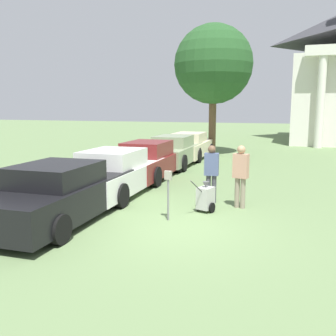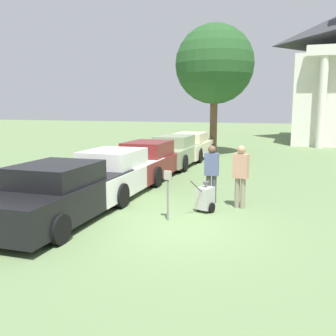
{
  "view_description": "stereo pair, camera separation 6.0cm",
  "coord_description": "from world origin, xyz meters",
  "px_view_note": "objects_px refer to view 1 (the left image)",
  "views": [
    {
      "loc": [
        2.7,
        -8.13,
        2.85
      ],
      "look_at": [
        -0.73,
        2.01,
        1.1
      ],
      "focal_mm": 40.0,
      "sensor_mm": 36.0,
      "label": 1
    },
    {
      "loc": [
        2.76,
        -8.11,
        2.85
      ],
      "look_at": [
        -0.73,
        2.01,
        1.1
      ],
      "focal_mm": 40.0,
      "sensor_mm": 36.0,
      "label": 2
    }
  ],
  "objects_px": {
    "person_supervisor": "(241,172)",
    "parking_meter": "(168,186)",
    "parked_car_sage": "(174,152)",
    "person_worker": "(211,170)",
    "parked_car_cream": "(190,146)",
    "parked_car_black": "(61,194)",
    "equipment_cart": "(205,198)",
    "parked_car_maroon": "(149,161)",
    "parked_car_white": "(115,174)"
  },
  "relations": [
    {
      "from": "parked_car_black",
      "to": "parked_car_maroon",
      "type": "distance_m",
      "value": 6.03
    },
    {
      "from": "parked_car_white",
      "to": "person_supervisor",
      "type": "xyz_separation_m",
      "value": [
        4.13,
        -0.4,
        0.34
      ]
    },
    {
      "from": "person_supervisor",
      "to": "parked_car_black",
      "type": "bearing_deg",
      "value": 44.97
    },
    {
      "from": "parked_car_black",
      "to": "parked_car_cream",
      "type": "relative_size",
      "value": 0.96
    },
    {
      "from": "parked_car_sage",
      "to": "parked_car_white",
      "type": "bearing_deg",
      "value": -91.49
    },
    {
      "from": "parked_car_white",
      "to": "person_worker",
      "type": "xyz_separation_m",
      "value": [
        3.23,
        -0.1,
        0.3
      ]
    },
    {
      "from": "parked_car_white",
      "to": "person_supervisor",
      "type": "distance_m",
      "value": 4.17
    },
    {
      "from": "parked_car_white",
      "to": "parked_car_cream",
      "type": "height_order",
      "value": "parked_car_white"
    },
    {
      "from": "parked_car_black",
      "to": "parked_car_sage",
      "type": "distance_m",
      "value": 9.39
    },
    {
      "from": "parked_car_maroon",
      "to": "parking_meter",
      "type": "height_order",
      "value": "parked_car_maroon"
    },
    {
      "from": "parked_car_black",
      "to": "person_worker",
      "type": "relative_size",
      "value": 2.89
    },
    {
      "from": "parked_car_cream",
      "to": "parking_meter",
      "type": "relative_size",
      "value": 4.08
    },
    {
      "from": "person_supervisor",
      "to": "parked_car_white",
      "type": "bearing_deg",
      "value": 6.84
    },
    {
      "from": "parked_car_cream",
      "to": "person_supervisor",
      "type": "height_order",
      "value": "person_supervisor"
    },
    {
      "from": "parking_meter",
      "to": "person_worker",
      "type": "bearing_deg",
      "value": 72.61
    },
    {
      "from": "parked_car_sage",
      "to": "person_worker",
      "type": "height_order",
      "value": "person_worker"
    },
    {
      "from": "parked_car_maroon",
      "to": "parked_car_cream",
      "type": "xyz_separation_m",
      "value": [
        -0.0,
        6.27,
        -0.02
      ]
    },
    {
      "from": "person_supervisor",
      "to": "parked_car_maroon",
      "type": "bearing_deg",
      "value": -26.99
    },
    {
      "from": "parked_car_black",
      "to": "person_worker",
      "type": "xyz_separation_m",
      "value": [
        3.23,
        2.94,
        0.31
      ]
    },
    {
      "from": "parked_car_sage",
      "to": "parking_meter",
      "type": "xyz_separation_m",
      "value": [
        2.58,
        -8.53,
        0.19
      ]
    },
    {
      "from": "person_supervisor",
      "to": "parking_meter",
      "type": "bearing_deg",
      "value": 61.38
    },
    {
      "from": "parked_car_sage",
      "to": "person_supervisor",
      "type": "xyz_separation_m",
      "value": [
        4.13,
        -6.75,
        0.33
      ]
    },
    {
      "from": "parked_car_cream",
      "to": "equipment_cart",
      "type": "height_order",
      "value": "parked_car_cream"
    },
    {
      "from": "person_worker",
      "to": "person_supervisor",
      "type": "xyz_separation_m",
      "value": [
        0.9,
        -0.3,
        0.04
      ]
    },
    {
      "from": "parked_car_maroon",
      "to": "parking_meter",
      "type": "bearing_deg",
      "value": -65.02
    },
    {
      "from": "parked_car_cream",
      "to": "person_worker",
      "type": "distance_m",
      "value": 9.91
    },
    {
      "from": "parking_meter",
      "to": "equipment_cart",
      "type": "xyz_separation_m",
      "value": [
        0.71,
        1.08,
        -0.51
      ]
    },
    {
      "from": "person_worker",
      "to": "parking_meter",
      "type": "bearing_deg",
      "value": 66.15
    },
    {
      "from": "person_supervisor",
      "to": "parked_car_sage",
      "type": "bearing_deg",
      "value": -46.12
    },
    {
      "from": "person_worker",
      "to": "person_supervisor",
      "type": "height_order",
      "value": "person_supervisor"
    },
    {
      "from": "parked_car_sage",
      "to": "parked_car_maroon",
      "type": "bearing_deg",
      "value": -91.49
    },
    {
      "from": "parked_car_maroon",
      "to": "person_supervisor",
      "type": "xyz_separation_m",
      "value": [
        4.13,
        -3.39,
        0.33
      ]
    },
    {
      "from": "parking_meter",
      "to": "parked_car_cream",
      "type": "bearing_deg",
      "value": 102.7
    },
    {
      "from": "parking_meter",
      "to": "parked_car_maroon",
      "type": "bearing_deg",
      "value": 116.47
    },
    {
      "from": "person_supervisor",
      "to": "equipment_cart",
      "type": "bearing_deg",
      "value": 52.31
    },
    {
      "from": "parked_car_cream",
      "to": "person_supervisor",
      "type": "distance_m",
      "value": 10.51
    },
    {
      "from": "person_worker",
      "to": "equipment_cart",
      "type": "height_order",
      "value": "person_worker"
    },
    {
      "from": "parked_car_cream",
      "to": "equipment_cart",
      "type": "xyz_separation_m",
      "value": [
        3.29,
        -10.36,
        -0.29
      ]
    },
    {
      "from": "parked_car_maroon",
      "to": "parked_car_sage",
      "type": "xyz_separation_m",
      "value": [
        -0.0,
        3.35,
        0.01
      ]
    },
    {
      "from": "parking_meter",
      "to": "parked_car_white",
      "type": "bearing_deg",
      "value": 139.69
    },
    {
      "from": "parked_car_black",
      "to": "parked_car_cream",
      "type": "distance_m",
      "value": 12.3
    },
    {
      "from": "equipment_cart",
      "to": "parked_car_maroon",
      "type": "bearing_deg",
      "value": 146.56
    },
    {
      "from": "parked_car_cream",
      "to": "parking_meter",
      "type": "xyz_separation_m",
      "value": [
        2.58,
        -11.44,
        0.22
      ]
    },
    {
      "from": "parked_car_black",
      "to": "parked_car_maroon",
      "type": "relative_size",
      "value": 0.98
    },
    {
      "from": "parked_car_sage",
      "to": "parked_car_black",
      "type": "bearing_deg",
      "value": -91.49
    },
    {
      "from": "parked_car_maroon",
      "to": "person_worker",
      "type": "bearing_deg",
      "value": -45.23
    },
    {
      "from": "parked_car_black",
      "to": "parked_car_white",
      "type": "xyz_separation_m",
      "value": [
        0.0,
        3.04,
        0.0
      ]
    },
    {
      "from": "parked_car_white",
      "to": "parked_car_cream",
      "type": "xyz_separation_m",
      "value": [
        -0.0,
        9.26,
        -0.01
      ]
    },
    {
      "from": "parked_car_sage",
      "to": "person_supervisor",
      "type": "height_order",
      "value": "person_supervisor"
    },
    {
      "from": "parked_car_sage",
      "to": "parking_meter",
      "type": "bearing_deg",
      "value": -74.67
    }
  ]
}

